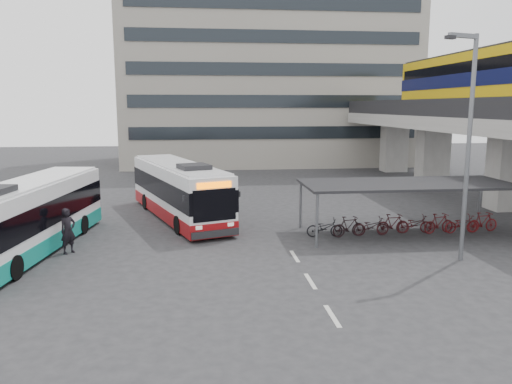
{
  "coord_description": "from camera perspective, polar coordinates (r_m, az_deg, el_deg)",
  "views": [
    {
      "loc": [
        -1.3,
        -19.61,
        6.16
      ],
      "look_at": [
        1.36,
        4.28,
        2.0
      ],
      "focal_mm": 35.0,
      "sensor_mm": 36.0,
      "label": 1
    }
  ],
  "objects": [
    {
      "name": "pedestrian",
      "position": [
        22.48,
        -20.69,
        -4.18
      ],
      "size": [
        0.82,
        0.83,
        1.94
      ],
      "primitive_type": "imported",
      "rotation": [
        0.0,
        0.0,
        0.83
      ],
      "color": "black",
      "rests_on": "ground"
    },
    {
      "name": "road_markings",
      "position": [
        18.12,
        6.23,
        -10.1
      ],
      "size": [
        0.15,
        7.6,
        0.01
      ],
      "color": "beige",
      "rests_on": "ground"
    },
    {
      "name": "lamp_post",
      "position": [
        21.08,
        22.99,
        5.99
      ],
      "size": [
        1.52,
        0.6,
        8.84
      ],
      "rotation": [
        0.0,
        0.0,
        0.29
      ],
      "color": "#595B60",
      "rests_on": "ground"
    },
    {
      "name": "office_block",
      "position": [
        56.45,
        1.15,
        16.26
      ],
      "size": [
        30.0,
        15.0,
        25.0
      ],
      "primitive_type": "cube",
      "color": "gray",
      "rests_on": "ground"
    },
    {
      "name": "bus_teal",
      "position": [
        23.2,
        -24.55,
        -2.65
      ],
      "size": [
        3.9,
        11.22,
        3.25
      ],
      "rotation": [
        0.0,
        0.0,
        -0.14
      ],
      "color": "white",
      "rests_on": "ground"
    },
    {
      "name": "viaduct",
      "position": [
        36.25,
        24.28,
        9.07
      ],
      "size": [
        8.0,
        32.0,
        9.68
      ],
      "color": "gray",
      "rests_on": "ground"
    },
    {
      "name": "bus_main",
      "position": [
        27.92,
        -8.84,
        0.14
      ],
      "size": [
        5.96,
        11.28,
        3.29
      ],
      "rotation": [
        0.0,
        0.0,
        0.34
      ],
      "color": "white",
      "rests_on": "ground"
    },
    {
      "name": "ground",
      "position": [
        20.6,
        -2.47,
        -7.59
      ],
      "size": [
        120.0,
        120.0,
        0.0
      ],
      "primitive_type": "plane",
      "color": "#28282B",
      "rests_on": "ground"
    },
    {
      "name": "bike_shelter",
      "position": [
        25.11,
        16.69,
        -1.76
      ],
      "size": [
        10.0,
        4.0,
        2.54
      ],
      "color": "#595B60",
      "rests_on": "ground"
    }
  ]
}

